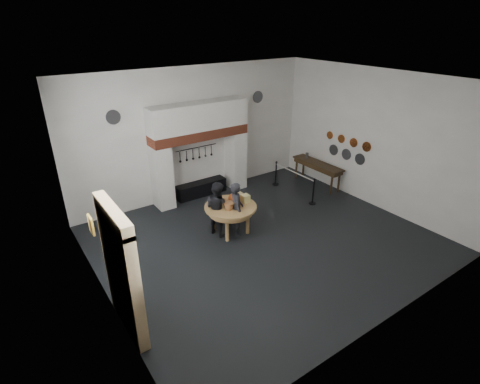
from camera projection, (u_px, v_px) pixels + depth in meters
floor at (264, 240)px, 10.92m from camera, size 9.00×8.00×0.02m
ceiling at (269, 81)px, 9.01m from camera, size 9.00×8.00×0.02m
wall_back at (195, 133)px, 12.94m from camera, size 9.00×0.02×4.50m
wall_front at (399, 233)px, 6.99m from camera, size 9.00×0.02×4.50m
wall_left at (94, 214)px, 7.64m from camera, size 0.02×8.00×4.50m
wall_right at (374, 139)px, 12.29m from camera, size 0.02×8.00×4.50m
chimney_pier_left at (162, 177)px, 12.42m from camera, size 0.55×0.70×2.15m
chimney_pier_right at (236, 160)px, 13.94m from camera, size 0.55×0.70×2.15m
hearth_brick_band at (199, 134)px, 12.65m from camera, size 3.50×0.72×0.32m
chimney_hood at (199, 116)px, 12.39m from camera, size 3.50×0.70×0.90m
iron_range at (201, 188)px, 13.58m from camera, size 1.90×0.45×0.50m
utensil_rail at (196, 148)px, 13.09m from camera, size 1.60×0.02×0.02m
door_recess at (118, 279)px, 7.34m from camera, size 0.04×1.10×2.50m
door_jamb_near at (135, 295)px, 6.85m from camera, size 0.22×0.30×2.60m
door_jamb_far at (111, 258)px, 7.89m from camera, size 0.22×0.30×2.60m
door_lintel at (112, 215)px, 6.79m from camera, size 0.22×1.70×0.30m
wall_plaque at (91, 225)px, 8.54m from camera, size 0.05×0.34×0.44m
work_table at (231, 207)px, 10.99m from camera, size 1.65×1.65×0.07m
pumpkin at (234, 198)px, 11.08m from camera, size 0.36×0.36×0.31m
cheese_block_big at (245, 199)px, 11.14m from camera, size 0.22×0.22×0.24m
cheese_block_small at (239, 196)px, 11.36m from camera, size 0.18×0.18×0.20m
wicker_basket at (229, 206)px, 10.74m from camera, size 0.34×0.34×0.22m
bread_loaf at (221, 200)px, 11.15m from camera, size 0.31×0.18×0.13m
visitor_near at (237, 209)px, 10.86m from camera, size 0.60×0.72×1.68m
visitor_far at (218, 208)px, 10.96m from camera, size 0.77×0.91×1.65m
side_table at (318, 164)px, 14.14m from camera, size 0.55×2.20×0.06m
pewter_jug at (307, 156)px, 14.52m from camera, size 0.12×0.12×0.22m
copper_pan_a at (367, 147)px, 12.54m from camera, size 0.03×0.34×0.34m
copper_pan_b at (354, 143)px, 12.95m from camera, size 0.03×0.32×0.32m
copper_pan_c at (341, 139)px, 13.36m from camera, size 0.03×0.30×0.30m
copper_pan_d at (330, 135)px, 13.77m from camera, size 0.03×0.28×0.28m
pewter_plate_left at (360, 159)px, 12.90m from camera, size 0.03×0.40×0.40m
pewter_plate_mid at (346, 154)px, 13.35m from camera, size 0.03×0.40×0.40m
pewter_plate_right at (334, 150)px, 13.80m from camera, size 0.03×0.40×0.40m
pewter_plate_back_left at (113, 117)px, 11.11m from camera, size 0.44×0.03×0.44m
pewter_plate_back_right at (258, 97)px, 13.90m from camera, size 0.44×0.03×0.44m
barrier_post_near at (313, 192)px, 12.84m from camera, size 0.05×0.05×0.90m
barrier_post_far at (276, 174)px, 14.33m from camera, size 0.05×0.05×0.90m
barrier_rope at (294, 172)px, 13.41m from camera, size 0.04×2.00×0.04m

